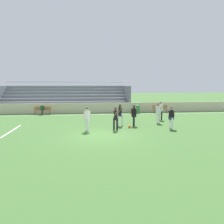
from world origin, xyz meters
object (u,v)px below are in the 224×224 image
at_px(player_dark_pressing_high, 120,113).
at_px(spectator_seated, 42,108).
at_px(player_dark_wide_left, 134,114).
at_px(player_dark_deep_cover, 171,116).
at_px(trash_bin, 138,109).
at_px(bleacher_stand, 65,98).
at_px(player_white_challenging, 158,111).
at_px(player_dark_trailing_run, 116,116).
at_px(soccer_ball, 129,126).
at_px(player_white_on_ball, 160,109).
at_px(bench_centre_sideline, 160,108).
at_px(player_white_overlapping, 87,117).
at_px(bench_near_bin, 43,110).

bearing_deg(player_dark_pressing_high, spectator_seated, 133.88).
bearing_deg(player_dark_wide_left, player_dark_deep_cover, -33.16).
bearing_deg(player_dark_pressing_high, trash_bin, 66.79).
distance_m(bleacher_stand, player_white_challenging, 14.31).
height_order(player_dark_trailing_run, soccer_ball, player_dark_trailing_run).
xyz_separation_m(player_white_challenging, player_white_on_ball, (0.78, 1.66, -0.01)).
relative_size(bleacher_stand, bench_centre_sideline, 9.03).
xyz_separation_m(trash_bin, player_dark_trailing_run, (-3.95, -9.46, 0.54)).
xyz_separation_m(player_dark_wide_left, soccer_ball, (-0.52, -0.84, -0.86)).
height_order(player_dark_wide_left, player_white_on_ball, player_white_on_ball).
relative_size(trash_bin, player_dark_deep_cover, 0.54).
height_order(player_white_overlapping, player_white_on_ball, player_white_on_ball).
bearing_deg(player_white_overlapping, player_dark_trailing_run, 5.73).
height_order(player_white_overlapping, player_white_challenging, player_white_challenging).
bearing_deg(soccer_ball, player_white_challenging, 31.95).
distance_m(trash_bin, player_white_on_ball, 5.51).
bearing_deg(player_dark_pressing_high, player_dark_wide_left, -8.30).
bearing_deg(player_dark_trailing_run, player_dark_wide_left, 41.13).
bearing_deg(player_white_overlapping, bleacher_stand, 100.49).
relative_size(spectator_seated, player_white_overlapping, 0.73).
bearing_deg(bench_centre_sideline, spectator_seated, -179.50).
relative_size(player_dark_pressing_high, player_dark_trailing_run, 1.03).
bearing_deg(player_dark_deep_cover, player_white_challenging, 93.23).
bearing_deg(player_dark_wide_left, player_dark_trailing_run, -138.87).
xyz_separation_m(bench_near_bin, player_white_overlapping, (4.73, -9.59, 0.44)).
xyz_separation_m(player_dark_trailing_run, player_dark_deep_cover, (4.12, -0.13, -0.02)).
distance_m(player_white_overlapping, player_white_challenging, 6.54).
distance_m(spectator_seated, soccer_ball, 11.74).
bearing_deg(bleacher_stand, player_dark_deep_cover, -57.88).
bearing_deg(player_dark_pressing_high, player_white_on_ball, 30.09).
height_order(player_white_overlapping, player_dark_deep_cover, player_white_overlapping).
relative_size(bench_near_bin, player_white_challenging, 1.06).
distance_m(player_dark_trailing_run, player_white_on_ball, 6.24).
height_order(bench_centre_sideline, player_white_challenging, player_white_challenging).
distance_m(trash_bin, spectator_seated, 10.72).
height_order(player_dark_pressing_high, soccer_ball, player_dark_pressing_high).
height_order(player_dark_trailing_run, player_dark_deep_cover, player_dark_trailing_run).
relative_size(player_dark_trailing_run, player_white_challenging, 0.97).
bearing_deg(trash_bin, spectator_seated, -178.96).
relative_size(spectator_seated, player_dark_pressing_high, 0.71).
height_order(bench_near_bin, spectator_seated, spectator_seated).
xyz_separation_m(player_dark_wide_left, player_white_overlapping, (-3.71, -1.67, 0.02)).
bearing_deg(player_white_challenging, spectator_seated, 147.33).
bearing_deg(player_dark_trailing_run, player_white_on_ball, 40.33).
bearing_deg(bench_near_bin, bench_centre_sideline, 0.00).
distance_m(spectator_seated, player_white_on_ball, 12.65).
distance_m(bench_near_bin, player_white_on_ball, 12.71).
xyz_separation_m(bench_near_bin, spectator_seated, (-0.00, -0.12, 0.16)).
height_order(player_white_challenging, soccer_ball, player_white_challenging).
bearing_deg(player_white_challenging, player_white_overlapping, -156.73).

